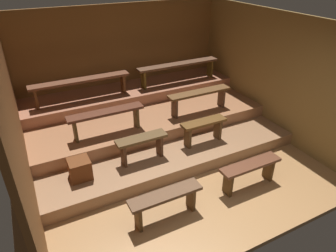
{
  "coord_description": "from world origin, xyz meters",
  "views": [
    {
      "loc": [
        -2.26,
        -2.32,
        3.44
      ],
      "look_at": [
        0.06,
        2.21,
        0.57
      ],
      "focal_mm": 32.35,
      "sensor_mm": 36.0,
      "label": 1
    }
  ],
  "objects": [
    {
      "name": "bench_lower_right",
      "position": [
        0.64,
        1.84,
        0.59
      ],
      "size": [
        0.91,
        0.26,
        0.47
      ],
      "color": "brown",
      "rests_on": "platform_lower"
    },
    {
      "name": "bench_middle_right",
      "position": [
        1.02,
        2.62,
        0.85
      ],
      "size": [
        1.42,
        0.26,
        0.47
      ],
      "color": "brown",
      "rests_on": "platform_middle"
    },
    {
      "name": "bench_middle_left",
      "position": [
        -1.02,
        2.62,
        0.85
      ],
      "size": [
        1.42,
        0.26,
        0.47
      ],
      "color": "brown",
      "rests_on": "platform_middle"
    },
    {
      "name": "wall_back",
      "position": [
        0.0,
        4.51,
        1.27
      ],
      "size": [
        5.71,
        0.06,
        2.53
      ],
      "primitive_type": "cube",
      "color": "brown",
      "rests_on": "ground"
    },
    {
      "name": "wall_right",
      "position": [
        2.49,
        2.24,
        1.27
      ],
      "size": [
        0.06,
        5.28,
        2.53
      ],
      "primitive_type": "cube",
      "color": "olive",
      "rests_on": "ground"
    },
    {
      "name": "bench_upper_right",
      "position": [
        1.17,
        3.81,
        1.12
      ],
      "size": [
        2.08,
        0.26,
        0.47
      ],
      "color": "brown",
      "rests_on": "platform_upper"
    },
    {
      "name": "bench_floor_left",
      "position": [
        -0.79,
        0.63,
        0.35
      ],
      "size": [
        1.11,
        0.26,
        0.47
      ],
      "color": "brown",
      "rests_on": "ground"
    },
    {
      "name": "platform_upper",
      "position": [
        0.0,
        3.95,
        0.61
      ],
      "size": [
        4.91,
        1.06,
        0.24
      ],
      "primitive_type": "cube",
      "color": "#AA684A",
      "rests_on": "platform_middle"
    },
    {
      "name": "wall_left",
      "position": [
        -2.49,
        2.24,
        1.27
      ],
      "size": [
        0.06,
        5.28,
        2.53
      ],
      "primitive_type": "cube",
      "color": "brown",
      "rests_on": "ground"
    },
    {
      "name": "bench_upper_left",
      "position": [
        -1.17,
        3.81,
        1.12
      ],
      "size": [
        2.08,
        0.26,
        0.47
      ],
      "color": "brown",
      "rests_on": "platform_upper"
    },
    {
      "name": "platform_middle",
      "position": [
        0.0,
        3.32,
        0.37
      ],
      "size": [
        4.91,
        2.31,
        0.24
      ],
      "primitive_type": "cube",
      "color": "#A46B45",
      "rests_on": "platform_lower"
    },
    {
      "name": "ground",
      "position": [
        0.0,
        2.24,
        -0.04
      ],
      "size": [
        5.71,
        5.28,
        0.08
      ],
      "primitive_type": "cube",
      "color": "#A37446"
    },
    {
      "name": "wooden_crate_lower",
      "position": [
        -1.74,
        1.84,
        0.41
      ],
      "size": [
        0.34,
        0.34,
        0.34
      ],
      "primitive_type": "cube",
      "color": "brown",
      "rests_on": "platform_lower"
    },
    {
      "name": "bench_lower_left",
      "position": [
        -0.64,
        1.84,
        0.59
      ],
      "size": [
        0.91,
        0.26,
        0.47
      ],
      "color": "brown",
      "rests_on": "platform_lower"
    },
    {
      "name": "platform_lower",
      "position": [
        0.0,
        2.87,
        0.12
      ],
      "size": [
        4.91,
        3.22,
        0.24
      ],
      "primitive_type": "cube",
      "color": "#976C49",
      "rests_on": "ground"
    },
    {
      "name": "bench_floor_right",
      "position": [
        0.79,
        0.63,
        0.35
      ],
      "size": [
        1.11,
        0.26,
        0.47
      ],
      "color": "brown",
      "rests_on": "ground"
    }
  ]
}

